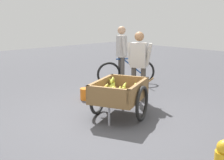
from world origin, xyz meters
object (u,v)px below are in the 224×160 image
at_px(vendor_person, 139,61).
at_px(bicycle, 127,72).
at_px(fruit_cart, 119,94).
at_px(cyclist_person, 121,51).
at_px(plastic_bucket, 86,94).

distance_m(vendor_person, bicycle, 1.60).
xyz_separation_m(fruit_cart, cyclist_person, (-1.83, -1.72, 0.52)).
height_order(vendor_person, plastic_bucket, vendor_person).
distance_m(fruit_cart, plastic_bucket, 1.39).
relative_size(fruit_cart, plastic_bucket, 6.97).
bearing_deg(fruit_cart, plastic_bucket, -101.62).
bearing_deg(bicycle, cyclist_person, -28.84).
distance_m(bicycle, plastic_bucket, 1.73).
height_order(fruit_cart, vendor_person, vendor_person).
distance_m(bicycle, cyclist_person, 0.62).
xyz_separation_m(cyclist_person, plastic_bucket, (1.56, 0.39, -0.83)).
height_order(fruit_cart, bicycle, bicycle).
bearing_deg(plastic_bucket, bicycle, -169.32).
relative_size(vendor_person, cyclist_person, 0.96).
xyz_separation_m(fruit_cart, vendor_person, (-1.06, -0.44, 0.47)).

